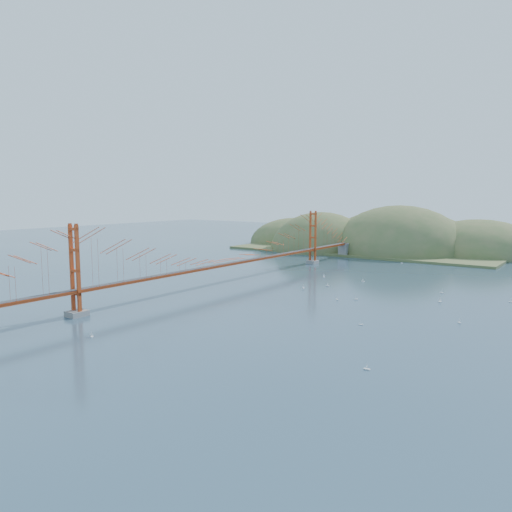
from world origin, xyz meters
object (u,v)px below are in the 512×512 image
Objects in this scene: bridge at (228,242)px; sailboat_0 at (303,288)px; sailboat_1 at (337,299)px; sailboat_2 at (367,368)px.

sailboat_0 is (13.64, 2.60, -6.85)m from bridge.
sailboat_0 is 1.25× the size of sailboat_1.
bridge is at bearing 174.44° from sailboat_1.
sailboat_2 is (37.50, -26.99, -6.86)m from bridge.
bridge reaches higher than sailboat_0.
sailboat_2 is 0.89× the size of sailboat_0.
sailboat_2 is 1.11× the size of sailboat_1.
sailboat_0 is at bearing 150.74° from sailboat_1.
sailboat_2 reaches higher than sailboat_1.
sailboat_1 is (8.49, -4.76, -0.02)m from sailboat_0.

